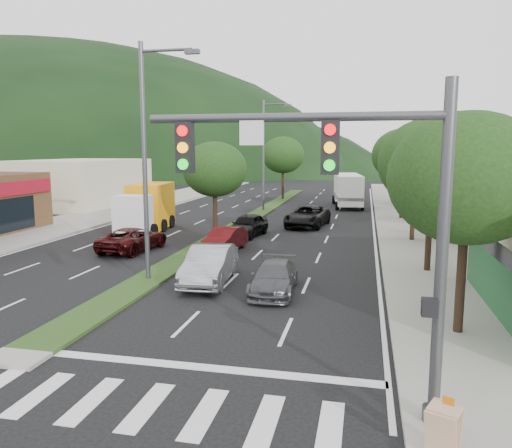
% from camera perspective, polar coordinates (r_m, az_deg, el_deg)
% --- Properties ---
extents(ground, '(160.00, 160.00, 0.00)m').
position_cam_1_polar(ground, '(15.78, -24.63, -13.32)').
color(ground, black).
rests_on(ground, ground).
extents(sidewalk_right, '(5.00, 90.00, 0.15)m').
position_cam_1_polar(sidewalk_right, '(37.16, 17.48, -0.49)').
color(sidewalk_right, gray).
rests_on(sidewalk_right, ground).
extents(sidewalk_left, '(6.00, 90.00, 0.15)m').
position_cam_1_polar(sidewalk_left, '(43.10, -18.60, 0.66)').
color(sidewalk_left, gray).
rests_on(sidewalk_left, ground).
extents(median, '(1.60, 56.00, 0.12)m').
position_cam_1_polar(median, '(41.00, -0.57, 0.70)').
color(median, '#213D16').
rests_on(median, ground).
extents(traffic_signal, '(6.12, 0.40, 7.00)m').
position_cam_1_polar(traffic_signal, '(10.09, 11.97, 2.54)').
color(traffic_signal, '#47494C').
rests_on(traffic_signal, ground).
extents(bldg_left_far, '(9.00, 14.00, 4.60)m').
position_cam_1_polar(bldg_left_far, '(53.65, -19.30, 4.49)').
color(bldg_left_far, beige).
rests_on(bldg_left_far, ground).
extents(bldg_right_far, '(10.00, 16.00, 5.20)m').
position_cam_1_polar(bldg_right_far, '(56.63, 23.02, 4.78)').
color(bldg_right_far, beige).
rests_on(bldg_right_far, ground).
extents(hill_far, '(176.00, 132.00, 82.00)m').
position_cam_1_polar(hill_far, '(150.83, -23.98, 5.68)').
color(hill_far, black).
rests_on(hill_far, ground).
extents(tree_r_a, '(4.60, 4.60, 6.63)m').
position_cam_1_polar(tree_r_a, '(15.87, 22.99, 4.81)').
color(tree_r_a, black).
rests_on(tree_r_a, sidewalk_right).
extents(tree_r_b, '(4.80, 4.80, 6.94)m').
position_cam_1_polar(tree_r_b, '(23.77, 19.52, 6.55)').
color(tree_r_b, black).
rests_on(tree_r_b, sidewalk_right).
extents(tree_r_c, '(4.40, 4.40, 6.48)m').
position_cam_1_polar(tree_r_c, '(31.73, 17.74, 6.50)').
color(tree_r_c, black).
rests_on(tree_r_c, sidewalk_right).
extents(tree_r_d, '(5.00, 5.00, 7.17)m').
position_cam_1_polar(tree_r_d, '(41.69, 16.51, 7.55)').
color(tree_r_d, black).
rests_on(tree_r_d, sidewalk_right).
extents(tree_r_e, '(4.60, 4.60, 6.71)m').
position_cam_1_polar(tree_r_e, '(51.67, 15.72, 7.39)').
color(tree_r_e, black).
rests_on(tree_r_e, sidewalk_right).
extents(tree_med_near, '(4.00, 4.00, 6.02)m').
position_cam_1_polar(tree_med_near, '(30.97, -4.74, 6.24)').
color(tree_med_near, black).
rests_on(tree_med_near, median).
extents(tree_med_far, '(4.80, 4.80, 6.94)m').
position_cam_1_polar(tree_med_far, '(56.32, 3.10, 7.88)').
color(tree_med_far, black).
rests_on(tree_med_far, median).
extents(streetlight_near, '(2.60, 0.25, 10.00)m').
position_cam_1_polar(streetlight_near, '(21.50, -12.17, 8.14)').
color(streetlight_near, '#47494C').
rests_on(streetlight_near, ground).
extents(streetlight_mid, '(2.60, 0.25, 10.00)m').
position_cam_1_polar(streetlight_mid, '(45.46, 1.10, 8.46)').
color(streetlight_mid, '#47494C').
rests_on(streetlight_mid, ground).
extents(sedan_silver, '(2.06, 4.91, 1.58)m').
position_cam_1_polar(sedan_silver, '(21.42, -5.32, -4.65)').
color(sedan_silver, '#A2A5AA').
rests_on(sedan_silver, ground).
extents(suv_maroon, '(2.73, 5.01, 1.33)m').
position_cam_1_polar(suv_maroon, '(28.83, -13.84, -1.68)').
color(suv_maroon, black).
rests_on(suv_maroon, ground).
extents(car_queue_a, '(2.32, 4.52, 1.47)m').
position_cam_1_polar(car_queue_a, '(32.65, -0.98, -0.13)').
color(car_queue_a, black).
rests_on(car_queue_a, ground).
extents(car_queue_b, '(1.92, 4.25, 1.21)m').
position_cam_1_polar(car_queue_b, '(19.98, 2.05, -6.13)').
color(car_queue_b, '#46474B').
rests_on(car_queue_b, ground).
extents(car_queue_c, '(1.86, 4.14, 1.32)m').
position_cam_1_polar(car_queue_c, '(27.93, -3.62, -1.79)').
color(car_queue_c, '#530D10').
rests_on(car_queue_c, ground).
extents(car_queue_d, '(3.22, 5.79, 1.53)m').
position_cam_1_polar(car_queue_d, '(36.96, 5.91, 0.90)').
color(car_queue_d, black).
rests_on(car_queue_d, ground).
extents(box_truck, '(3.17, 6.85, 3.27)m').
position_cam_1_polar(box_truck, '(35.40, -12.28, 1.68)').
color(box_truck, silver).
rests_on(box_truck, ground).
extents(motorhome, '(3.42, 8.51, 3.18)m').
position_cam_1_polar(motorhome, '(50.23, 10.44, 3.89)').
color(motorhome, white).
rests_on(motorhome, ground).
extents(a_frame_sign, '(0.76, 0.80, 1.25)m').
position_cam_1_polar(a_frame_sign, '(10.30, 20.65, -20.87)').
color(a_frame_sign, tan).
rests_on(a_frame_sign, sidewalk_right).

